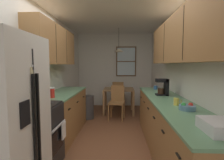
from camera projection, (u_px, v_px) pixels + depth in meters
ground_plane at (111, 132)px, 3.91m from camera, size 12.00×12.00×0.00m
wall_left at (49, 74)px, 3.86m from camera, size 0.10×9.00×2.55m
wall_right at (176, 74)px, 3.74m from camera, size 0.10×9.00×2.55m
wall_back at (115, 70)px, 6.44m from camera, size 4.40×0.10×2.55m
ceiling_slab at (111, 10)px, 3.69m from camera, size 4.40×9.00×0.08m
refrigerator at (1, 126)px, 1.73m from camera, size 0.71×0.79×1.76m
stove_range at (35, 136)px, 2.51m from camera, size 0.66×0.65×1.10m
microwave_over_range at (24, 53)px, 2.41m from camera, size 0.39×0.62×0.34m
counter_left at (63, 113)px, 3.76m from camera, size 0.64×1.86×0.90m
upper_cabinets_left at (54, 45)px, 3.59m from camera, size 0.33×1.94×0.76m
counter_right at (170, 128)px, 2.90m from camera, size 0.64×3.33×0.90m
upper_cabinets_right at (183, 39)px, 2.72m from camera, size 0.33×3.01×0.73m
dining_table at (119, 93)px, 5.44m from camera, size 0.90×0.79×0.75m
dining_chair_near at (117, 101)px, 4.85m from camera, size 0.45×0.45×0.90m
dining_chair_far at (118, 93)px, 6.05m from camera, size 0.43×0.43×0.90m
pendant_light at (119, 50)px, 5.33m from camera, size 0.29×0.29×0.70m
back_window at (126, 61)px, 6.32m from camera, size 0.70×0.05×1.04m
trash_bin at (87, 107)px, 4.90m from camera, size 0.35×0.35×0.63m
storage_canister at (51, 93)px, 3.11m from camera, size 0.11×0.11×0.18m
dish_towel at (64, 130)px, 2.65m from camera, size 0.02×0.16×0.24m
coffee_maker at (164, 87)px, 3.35m from camera, size 0.22×0.18×0.31m
mug_by_coffeemaker at (156, 87)px, 4.15m from camera, size 0.12×0.08×0.09m
mug_spare at (176, 102)px, 2.53m from camera, size 0.11×0.07×0.10m
fruit_bowl at (187, 107)px, 2.26m from camera, size 0.20×0.20×0.09m
dish_rack at (220, 127)px, 1.51m from camera, size 0.28×0.34×0.10m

